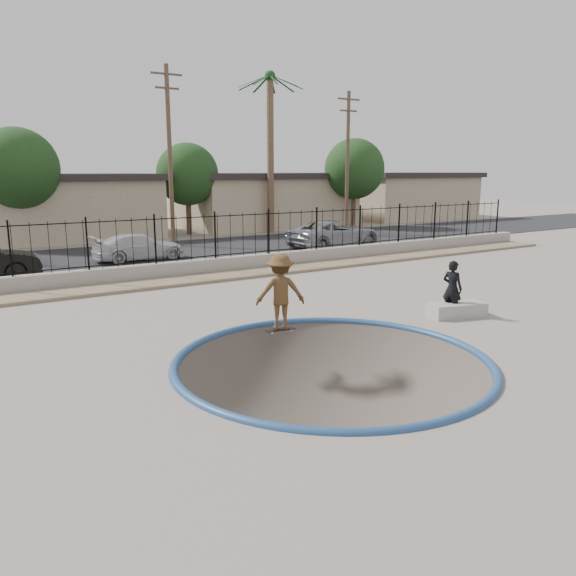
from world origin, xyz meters
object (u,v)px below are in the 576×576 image
(videographer, at_px, (452,288))
(car_d, at_px, (335,234))
(concrete_ledge, at_px, (457,310))
(car_c, at_px, (139,247))
(skateboard, at_px, (281,330))
(skater, at_px, (280,295))

(videographer, xyz_separation_m, car_d, (5.72, 13.20, -0.03))
(concrete_ledge, bearing_deg, car_c, 107.08)
(skateboard, xyz_separation_m, videographer, (5.02, -1.21, 0.75))
(skater, distance_m, car_d, 16.11)
(car_d, bearing_deg, car_c, 76.76)
(skateboard, bearing_deg, car_c, 94.28)
(skater, relative_size, car_d, 0.36)
(car_c, distance_m, car_d, 10.28)
(skateboard, bearing_deg, skater, 96.67)
(skateboard, relative_size, car_c, 0.20)
(skateboard, xyz_separation_m, car_c, (0.56, 13.40, 0.59))
(videographer, xyz_separation_m, concrete_ledge, (0.07, -0.15, -0.60))
(skater, xyz_separation_m, concrete_ledge, (5.09, -1.36, -0.77))
(skateboard, distance_m, concrete_ledge, 5.27)
(skater, height_order, concrete_ledge, skater)
(skater, distance_m, videographer, 5.17)
(car_c, xyz_separation_m, car_d, (10.19, -1.40, 0.13))
(videographer, bearing_deg, skateboard, 62.54)
(videographer, height_order, car_c, videographer)
(skateboard, relative_size, videographer, 0.51)
(skater, height_order, videographer, skater)
(car_c, bearing_deg, concrete_ledge, -164.43)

